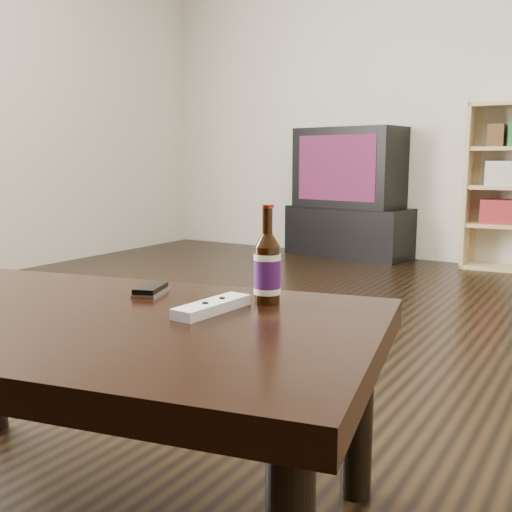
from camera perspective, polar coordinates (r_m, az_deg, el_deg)
The scene contains 9 objects.
floor at distance 2.21m, azimuth -3.52°, elevation -11.82°, with size 5.00×6.00×0.01m, color black.
wall_back at distance 4.88m, azimuth 17.73°, elevation 15.37°, with size 5.00×0.02×2.70m, color beige.
tv_stand at distance 5.02m, azimuth 9.11°, elevation 2.37°, with size 1.01×0.50×0.40m, color black.
tv at distance 4.99m, azimuth 9.25°, elevation 8.31°, with size 0.92×0.65×0.64m.
bookshelf at distance 4.66m, azimuth 23.22°, elevation 6.32°, with size 0.65×0.33×1.18m.
coffee_table at distance 1.34m, azimuth -15.85°, elevation -7.84°, with size 1.36×0.96×0.46m.
beer_bottle at distance 1.35m, azimuth 1.09°, elevation -1.23°, with size 0.07×0.07×0.22m.
phone at distance 1.49m, azimuth -10.01°, elevation -3.18°, with size 0.09×0.12×0.02m.
remote at distance 1.29m, azimuth -4.20°, elevation -4.83°, with size 0.07×0.21×0.03m.
Camera 1 is at (1.19, -1.69, 0.79)m, focal length 42.00 mm.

